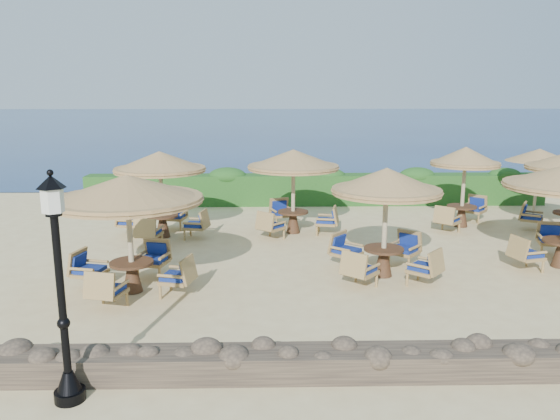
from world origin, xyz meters
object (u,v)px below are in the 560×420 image
object	(u,v)px
lamp_post	(61,300)
cafe_set_4	(293,173)
cafe_set_5	(465,171)
cafe_set_0	(128,208)
cafe_set_3	(161,179)
cafe_set_1	(386,205)
extra_parasol	(539,155)

from	to	relation	value
lamp_post	cafe_set_4	distance (m)	10.25
lamp_post	cafe_set_5	size ratio (longest dim) A/B	1.25
cafe_set_0	cafe_set_3	world-z (taller)	same
cafe_set_4	cafe_set_5	xyz separation A→B (m)	(5.61, 0.68, -0.05)
cafe_set_0	cafe_set_1	distance (m)	5.90
lamp_post	cafe_set_4	bearing A→B (deg)	68.93
cafe_set_0	cafe_set_3	bearing A→B (deg)	92.49
cafe_set_0	cafe_set_1	world-z (taller)	same
lamp_post	cafe_set_1	distance (m)	7.81
extra_parasol	cafe_set_0	size ratio (longest dim) A/B	0.73
lamp_post	cafe_set_3	bearing A→B (deg)	92.20
lamp_post	cafe_set_3	world-z (taller)	lamp_post
cafe_set_0	cafe_set_4	xyz separation A→B (m)	(3.83, 5.16, -0.01)
cafe_set_1	cafe_set_0	bearing A→B (deg)	-170.70
cafe_set_1	cafe_set_4	xyz separation A→B (m)	(-2.00, 4.20, 0.15)
cafe_set_1	cafe_set_5	xyz separation A→B (m)	(3.62, 4.88, 0.10)
cafe_set_0	cafe_set_4	bearing A→B (deg)	53.42
cafe_set_1	cafe_set_5	bearing A→B (deg)	53.47
cafe_set_3	cafe_set_5	xyz separation A→B (m)	(9.65, 1.12, 0.06)
cafe_set_5	lamp_post	bearing A→B (deg)	-132.25
extra_parasol	cafe_set_4	xyz separation A→B (m)	(-8.92, -2.44, -0.24)
lamp_post	cafe_set_3	distance (m)	9.12
lamp_post	cafe_set_5	xyz separation A→B (m)	(9.30, 10.24, 0.32)
cafe_set_0	cafe_set_4	world-z (taller)	same
cafe_set_3	lamp_post	bearing A→B (deg)	-87.80
cafe_set_3	extra_parasol	bearing A→B (deg)	12.57
cafe_set_1	cafe_set_3	bearing A→B (deg)	148.05
cafe_set_0	extra_parasol	bearing A→B (deg)	30.81
cafe_set_4	cafe_set_1	bearing A→B (deg)	-64.59
cafe_set_0	cafe_set_5	xyz separation A→B (m)	(9.44, 5.84, -0.06)
cafe_set_4	cafe_set_5	world-z (taller)	same
extra_parasol	cafe_set_3	distance (m)	13.27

